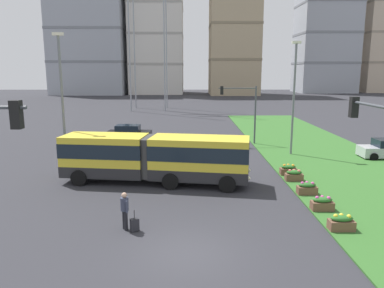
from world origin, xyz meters
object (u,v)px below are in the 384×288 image
Objects in this scene: car_black_sedan at (129,133)px; flower_planter_1 at (322,203)px; articulated_bus at (155,157)px; apartment_tower_west at (89,31)px; rolling_suitcase at (135,225)px; traffic_light_far_right at (243,104)px; streetlight_left at (62,98)px; apartment_tower_eastcentre at (327,20)px; flower_planter_3 at (294,175)px; flower_planter_2 at (307,188)px; pedestrian_crossing at (125,208)px; apartment_tower_westcentre at (156,8)px; flower_planter_4 at (288,170)px; streetlight_median at (294,94)px; flower_planter_0 at (341,222)px; apartment_tower_centre at (234,27)px; traffic_light_near_right at (383,159)px.

car_black_sedan reaches higher than flower_planter_1.
apartment_tower_west reaches higher than articulated_bus.
traffic_light_far_right reaches higher than rolling_suitcase.
streetlight_left is (-2.46, -12.19, 4.44)m from car_black_sedan.
apartment_tower_eastcentre is at bearing 66.73° from rolling_suitcase.
streetlight_left is at bearing 171.07° from flower_planter_3.
flower_planter_2 is 2.68m from flower_planter_3.
articulated_bus is 12.41× the size of rolling_suitcase.
apartment_tower_westcentre reaches higher than pedestrian_crossing.
car_black_sedan is at bearing 134.27° from flower_planter_4.
articulated_bus is 2.70× the size of car_black_sedan.
flower_planter_1 is 1.00× the size of flower_planter_3.
apartment_tower_west reaches higher than streetlight_left.
rolling_suitcase is at bearing -125.92° from streetlight_median.
flower_planter_1 is at bearing -90.00° from flower_planter_2.
rolling_suitcase is 21.60m from traffic_light_far_right.
apartment_tower_eastcentre is (37.91, 107.11, 22.64)m from flower_planter_1.
apartment_tower_west is (-36.85, 100.37, 18.23)m from flower_planter_0.
flower_planter_3 is at bearing 90.00° from flower_planter_0.
apartment_tower_centre is at bearing -15.28° from apartment_tower_westcentre.
traffic_light_near_right is (9.20, -3.89, 3.17)m from pedestrian_crossing.
traffic_light_near_right is at bearing -87.08° from traffic_light_far_right.
flower_planter_3 is at bearing -110.40° from apartment_tower_eastcentre.
streetlight_median reaches higher than rolling_suitcase.
flower_planter_2 is (8.90, -2.51, -1.23)m from articulated_bus.
apartment_tower_eastcentre reaches higher than flower_planter_1.
car_black_sedan is at bearing 78.59° from streetlight_left.
apartment_tower_westcentre is at bearing 92.71° from car_black_sedan.
flower_planter_0 is (12.89, -22.16, -0.33)m from car_black_sedan.
pedestrian_crossing is 0.18× the size of streetlight_left.
streetlight_median is (2.30, 18.95, 0.95)m from traffic_light_near_right.
rolling_suitcase is 107.91m from apartment_tower_westcentre.
apartment_tower_centre is (6.56, 93.31, 19.37)m from flower_planter_2.
rolling_suitcase reaches higher than flower_planter_3.
traffic_light_far_right is 0.93× the size of traffic_light_near_right.
apartment_tower_centre is at bearing 80.63° from pedestrian_crossing.
streetlight_median reaches higher than traffic_light_near_right.
apartment_tower_west is 21.83m from apartment_tower_westcentre.
flower_planter_2 is 103.96m from apartment_tower_west.
flower_planter_0 is 18.92m from streetlight_left.
apartment_tower_west is (-36.85, 95.49, 18.23)m from flower_planter_2.
apartment_tower_centre is at bearing 75.65° from car_black_sedan.
streetlight_left is at bearing -162.72° from streetlight_median.
flower_planter_0 is 0.02× the size of apartment_tower_westcentre.
traffic_light_near_right is 0.13× the size of apartment_tower_eastcentre.
flower_planter_4 is 0.02× the size of apartment_tower_westcentre.
articulated_bus is 1.27× the size of streetlight_left.
flower_planter_0 is 8.93m from flower_planter_4.
apartment_tower_west is at bearing 113.68° from traffic_light_far_right.
car_black_sedan is 22.40m from rolling_suitcase.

